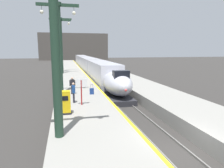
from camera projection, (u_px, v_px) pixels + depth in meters
The scene contains 17 objects.
ground_plane at pixel (177, 155), 10.59m from camera, with size 260.00×260.00×0.00m, color #33302D.
platform_left at pixel (74, 80), 33.35m from camera, with size 4.80×110.00×1.05m, color gray.
platform_right at pixel (122, 78), 35.18m from camera, with size 4.80×110.00×1.05m, color gray.
platform_left_safety_stripe at pixel (88, 76), 33.78m from camera, with size 0.20×107.80×0.01m, color yellow.
rail_main_left at pixel (92, 80), 36.81m from camera, with size 0.08×110.00×0.12m, color slate.
rail_main_right at pixel (100, 79), 37.15m from camera, with size 0.08×110.00×0.12m, color slate.
highspeed_train_main at pixel (90, 65), 45.36m from camera, with size 2.92×56.46×3.60m.
station_column_near at pixel (54, 26), 9.44m from camera, with size 4.00×0.68×9.05m.
station_column_mid at pixel (59, 40), 19.96m from camera, with size 4.00×0.68×8.82m.
station_column_far at pixel (61, 41), 37.21m from camera, with size 4.00×0.68×10.07m.
station_column_distant at pixel (61, 41), 40.35m from camera, with size 4.00×0.68×10.29m.
passenger_near_edge at pixel (72, 84), 20.11m from camera, with size 0.57×0.24×1.69m.
passenger_mid_platform at pixel (74, 91), 16.78m from camera, with size 0.27×0.57×1.69m.
rolling_suitcase at pixel (92, 91), 20.11m from camera, with size 0.40×0.22×0.98m.
ticket_machine_yellow at pixel (65, 103), 13.89m from camera, with size 0.76×0.62×1.60m.
departure_info_board at pixel (81, 86), 16.04m from camera, with size 0.90×0.10×2.12m.
terminus_back_wall at pixel (74, 47), 107.35m from camera, with size 36.00×2.00×14.00m, color #4C4742.
Camera 1 is at (-5.53, -8.80, 5.39)m, focal length 32.68 mm.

